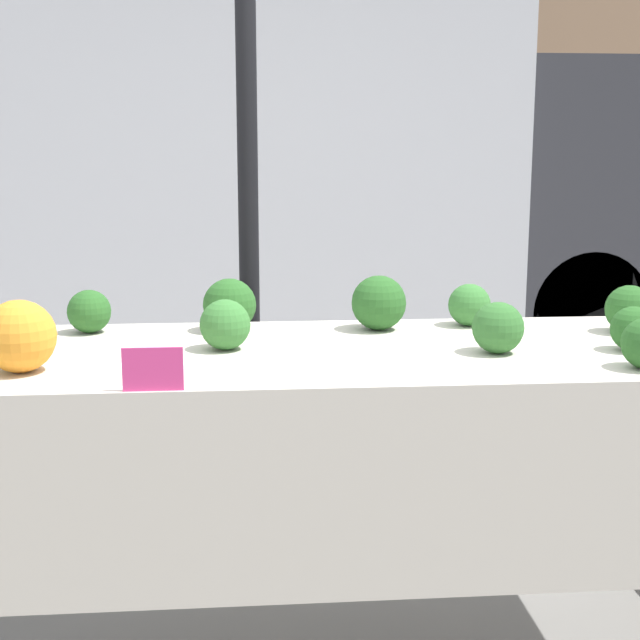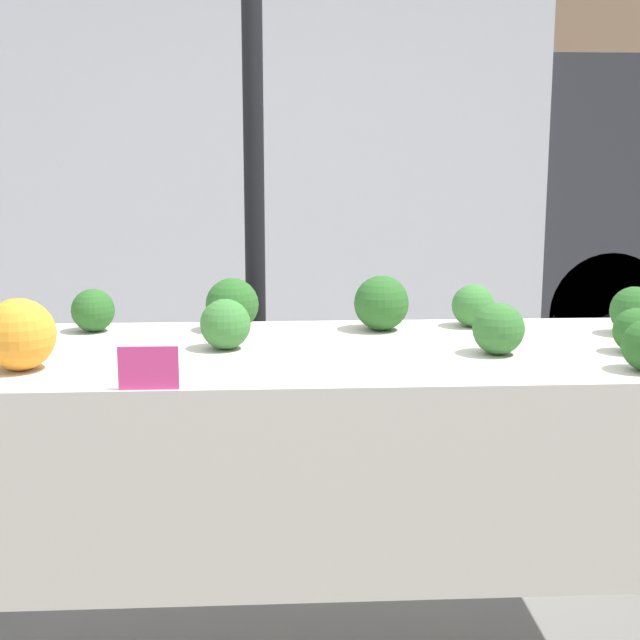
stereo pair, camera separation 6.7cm
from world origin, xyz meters
TOP-DOWN VIEW (x-y plane):
  - building_facade at (0.00, 10.19)m, footprint 16.00×0.60m
  - tent_pole at (-0.18, 0.74)m, footprint 0.07×0.07m
  - parked_truck at (0.12, 4.17)m, footprint 4.96×2.16m
  - market_table at (0.00, -0.07)m, footprint 2.23×0.81m
  - orange_cauliflower at (-0.74, -0.19)m, footprint 0.18×0.18m
  - broccoli_head_0 at (-0.25, 0.27)m, footprint 0.16×0.16m
  - broccoli_head_1 at (-0.66, 0.28)m, footprint 0.13×0.13m
  - broccoli_head_2 at (-0.25, 0.02)m, footprint 0.14×0.14m
  - broccoli_head_3 at (0.48, 0.29)m, footprint 0.13×0.13m
  - broccoli_head_4 at (0.20, 0.25)m, footprint 0.16×0.16m
  - broccoli_head_5 at (0.83, -0.09)m, footprint 0.12×0.12m
  - broccoli_head_6 at (0.46, -0.09)m, footprint 0.14×0.14m
  - broccoli_head_8 at (0.92, 0.14)m, footprint 0.14×0.14m
  - price_sign at (-0.41, -0.39)m, footprint 0.14×0.01m

SIDE VIEW (x-z plane):
  - market_table at x=0.00m, z-range 0.34..1.24m
  - price_sign at x=-0.41m, z-range 0.90..1.00m
  - broccoli_head_5 at x=0.83m, z-range 0.90..1.02m
  - broccoli_head_1 at x=-0.66m, z-range 0.90..1.03m
  - broccoli_head_3 at x=0.48m, z-range 0.90..1.03m
  - broccoli_head_2 at x=-0.25m, z-range 0.90..1.04m
  - broccoli_head_6 at x=0.46m, z-range 0.90..1.04m
  - broccoli_head_8 at x=0.92m, z-range 0.90..1.04m
  - broccoli_head_0 at x=-0.25m, z-range 0.90..1.06m
  - broccoli_head_4 at x=0.20m, z-range 0.90..1.06m
  - orange_cauliflower at x=-0.74m, z-range 0.90..1.08m
  - tent_pole at x=-0.18m, z-range 0.00..2.20m
  - parked_truck at x=0.12m, z-range 0.10..2.76m
  - building_facade at x=0.00m, z-range 0.00..5.49m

